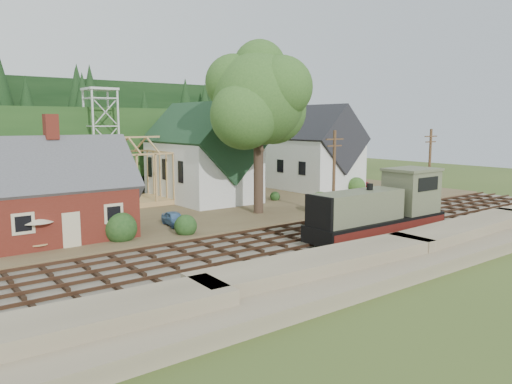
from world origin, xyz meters
TOP-DOWN VIEW (x-y plane):
  - ground at (0.00, 0.00)m, footprint 140.00×140.00m
  - embankment at (0.00, -8.50)m, footprint 64.00×5.00m
  - railroad_bed at (0.00, 0.00)m, footprint 64.00×11.00m
  - village_flat at (0.00, 18.00)m, footprint 64.00×26.00m
  - hillside at (0.00, 42.00)m, footprint 70.00×28.96m
  - ridge at (0.00, 58.00)m, footprint 80.00×20.00m
  - depot at (-16.00, 11.00)m, footprint 10.80×7.41m
  - church at (2.00, 19.68)m, footprint 8.40×15.17m
  - farmhouse at (18.00, 19.00)m, footprint 8.40×10.80m
  - timber_frame at (-6.00, 22.00)m, footprint 8.20×6.20m
  - lattice_tower at (-6.00, 28.00)m, footprint 3.20×3.20m
  - big_tree at (2.17, 10.08)m, footprint 10.90×8.40m
  - telegraph_pole_near at (7.00, 5.20)m, footprint 2.20×0.28m
  - telegraph_pole_far at (22.00, 5.20)m, footprint 2.20×0.28m
  - locomotive at (3.65, -3.00)m, footprint 12.53×3.13m
  - car_blue at (-7.04, 9.63)m, footprint 1.78×3.51m
  - car_red at (22.29, 16.15)m, footprint 4.56×2.12m
  - patio_set at (-18.05, 8.00)m, footprint 2.15×2.15m

SIDE VIEW (x-z plane):
  - ground at x=0.00m, z-range 0.00..0.00m
  - embankment at x=0.00m, z-range -0.80..0.80m
  - hillside at x=0.00m, z-range -6.37..6.37m
  - ridge at x=0.00m, z-range -6.00..6.00m
  - railroad_bed at x=0.00m, z-range 0.00..0.16m
  - village_flat at x=0.00m, z-range 0.00..0.30m
  - car_blue at x=-7.04m, z-range 0.30..1.45m
  - car_red at x=22.29m, z-range 0.30..1.57m
  - locomotive at x=3.65m, z-range -0.30..4.70m
  - patio_set at x=-18.05m, z-range 1.14..3.53m
  - depot at x=-16.00m, z-range -1.29..7.71m
  - timber_frame at x=-6.00m, z-range -0.23..6.76m
  - telegraph_pole_near at x=7.00m, z-range 0.25..8.25m
  - telegraph_pole_far at x=22.00m, z-range 0.25..8.25m
  - farmhouse at x=18.00m, z-range -0.43..10.17m
  - church at x=2.00m, z-range -1.32..11.68m
  - lattice_tower at x=-6.00m, z-range 3.97..16.10m
  - big_tree at x=2.17m, z-range 2.87..17.57m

